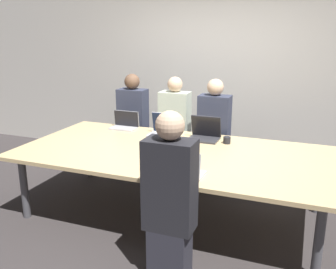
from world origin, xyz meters
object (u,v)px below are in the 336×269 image
Objects in this scene: person_near_midright at (170,200)px; person_far_left at (133,124)px; stapler at (157,154)px; laptop_far_midleft at (164,129)px; cup_far_center at (227,140)px; laptop_near_midright at (183,169)px; laptop_far_center at (205,133)px; person_far_center at (214,134)px; person_far_midleft at (175,129)px; laptop_far_left at (125,123)px; bottle_near_midright at (159,155)px.

person_near_midright is 1.01× the size of person_far_left.
person_far_left reaches higher than stapler.
laptop_far_midleft is 0.81m from stapler.
laptop_near_midright is at bearing -97.51° from cup_far_center.
person_far_center is (-0.00, 0.46, -0.14)m from laptop_far_center.
person_far_midleft is 3.92× the size of laptop_far_center.
person_far_midleft is at bearing -70.83° from person_near_midright.
person_near_midright is 9.28× the size of stapler.
laptop_far_left reaches higher than cup_far_center.
laptop_far_center is at bearing 164.71° from cup_far_center.
person_far_midleft is at bearing 104.82° from bottle_near_midright.
laptop_far_center is at bearing -24.09° from person_far_left.
laptop_far_left is 2.29× the size of stapler.
person_far_midleft is (-0.74, 2.12, -0.02)m from person_near_midright.
stapler is at bearing -60.79° from person_near_midright.
bottle_near_midright is at bearing -56.39° from person_far_left.
bottle_near_midright is (-0.32, 0.54, 0.17)m from person_near_midright.
cup_far_center reaches higher than stapler.
laptop_far_center is (0.15, 1.05, -0.04)m from bottle_near_midright.
bottle_near_midright and laptop_far_center have the same top height.
laptop_near_midright is 0.25× the size of person_far_left.
person_near_midright is 4.06× the size of laptop_far_left.
person_far_left reaches higher than bottle_near_midright.
person_far_center is 9.18× the size of stapler.
person_far_left is 1.00× the size of person_far_center.
person_far_midleft reaches higher than stapler.
person_far_center is (0.15, 1.51, -0.18)m from bottle_near_midright.
person_near_midright is 0.65m from bottle_near_midright.
laptop_far_left is 0.25× the size of person_far_midleft.
laptop_far_left is 0.25× the size of person_far_left.
laptop_far_midleft is 0.55m from person_far_midleft.
laptop_far_midleft is at bearing -10.15° from laptop_far_left.
person_near_midright is at bearing -59.50° from bottle_near_midright.
bottle_near_midright is 0.20× the size of person_far_midleft.
laptop_far_midleft reaches higher than laptop_near_midright.
cup_far_center is (0.12, 1.51, 0.09)m from person_near_midright.
laptop_far_left is at bearing -142.22° from person_far_midleft.
person_near_midright is at bearing -94.45° from cup_far_center.
bottle_near_midright is at bearing -70.74° from laptop_far_midleft.
person_far_center reaches higher than laptop_far_midleft.
person_far_midleft is 0.57m from person_far_center.
laptop_near_midright is 1.13m from cup_far_center.
laptop_near_midright is 0.25× the size of person_far_center.
person_near_midright is at bearing -89.35° from stapler.
cup_far_center is (0.29, -0.53, 0.10)m from person_far_center.
person_near_midright is 1.01× the size of person_far_center.
laptop_far_center is (0.52, -0.00, 0.00)m from laptop_far_midleft.
person_near_midright reaches higher than laptop_near_midright.
bottle_near_midright is at bearing -59.50° from person_near_midright.
laptop_far_midleft is 0.52m from laptop_far_center.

